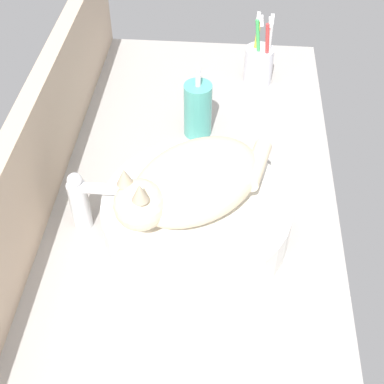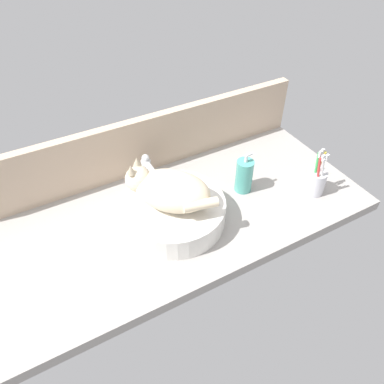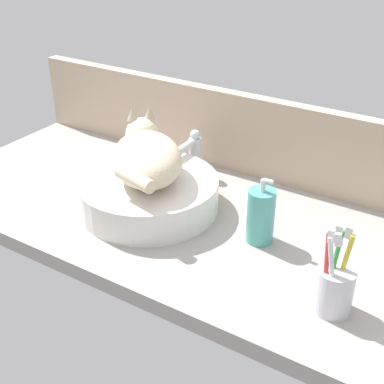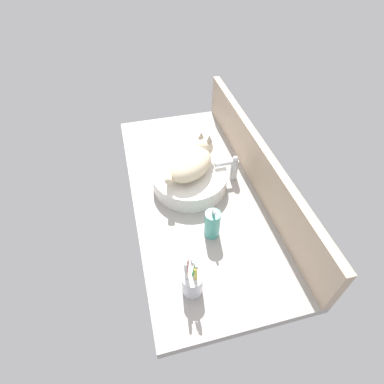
{
  "view_description": "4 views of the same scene",
  "coord_description": "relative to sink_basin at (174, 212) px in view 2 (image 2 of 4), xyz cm",
  "views": [
    {
      "loc": [
        -70.94,
        -6.99,
        79.58
      ],
      "look_at": [
        -1.03,
        -1.39,
        7.38
      ],
      "focal_mm": 50.0,
      "sensor_mm": 36.0,
      "label": 1
    },
    {
      "loc": [
        -41.99,
        -83.68,
        93.96
      ],
      "look_at": [
        1.82,
        -4.19,
        11.75
      ],
      "focal_mm": 35.0,
      "sensor_mm": 36.0,
      "label": 2
    },
    {
      "loc": [
        66.93,
        -95.42,
        70.39
      ],
      "look_at": [
        7.74,
        -1.31,
        7.72
      ],
      "focal_mm": 50.0,
      "sensor_mm": 36.0,
      "label": 3
    },
    {
      "loc": [
        95.09,
        -26.53,
        102.46
      ],
      "look_at": [
        8.11,
        -4.57,
        8.5
      ],
      "focal_mm": 28.0,
      "sensor_mm": 36.0,
      "label": 4
    }
  ],
  "objects": [
    {
      "name": "ground_plane",
      "position": [
        4.38,
        2.51,
        -6.15
      ],
      "size": [
        131.63,
        60.96,
        4.0
      ],
      "primitive_type": "cube",
      "color": "#9E9993"
    },
    {
      "name": "soap_dispenser",
      "position": [
        30.0,
        1.94,
        2.44
      ],
      "size": [
        6.31,
        6.31,
        16.28
      ],
      "color": "teal",
      "rests_on": "ground_plane"
    },
    {
      "name": "sink_basin",
      "position": [
        0.0,
        0.0,
        0.0
      ],
      "size": [
        35.15,
        35.15,
        8.3
      ],
      "primitive_type": "cylinder",
      "color": "silver",
      "rests_on": "ground_plane"
    },
    {
      "name": "backsplash_panel",
      "position": [
        4.38,
        31.19,
        7.28
      ],
      "size": [
        131.63,
        3.6,
        22.86
      ],
      "primitive_type": "cube",
      "color": "tan",
      "rests_on": "ground_plane"
    },
    {
      "name": "toothbrush_cup",
      "position": [
        52.06,
        -12.01,
        1.17
      ],
      "size": [
        7.24,
        7.24,
        18.7
      ],
      "color": "silver",
      "rests_on": "ground_plane"
    },
    {
      "name": "faucet",
      "position": [
        -0.02,
        20.94,
        3.15
      ],
      "size": [
        3.6,
        11.8,
        13.6
      ],
      "color": "silver",
      "rests_on": "ground_plane"
    },
    {
      "name": "cat",
      "position": [
        -0.97,
        0.96,
        9.91
      ],
      "size": [
        29.38,
        29.94,
        14.0
      ],
      "color": "beige",
      "rests_on": "sink_basin"
    }
  ]
}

